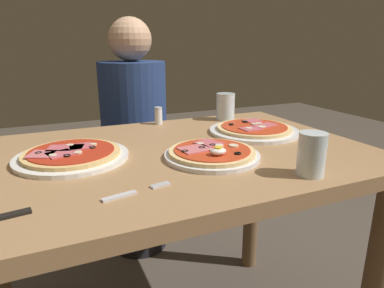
% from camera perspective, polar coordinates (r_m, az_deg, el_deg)
% --- Properties ---
extents(dining_table, '(1.19, 0.78, 0.76)m').
position_cam_1_polar(dining_table, '(1.05, -4.02, -7.72)').
color(dining_table, '#9E754C').
rests_on(dining_table, ground).
extents(pizza_foreground, '(0.26, 0.26, 0.05)m').
position_cam_1_polar(pizza_foreground, '(0.94, 3.36, -1.59)').
color(pizza_foreground, white).
rests_on(pizza_foreground, dining_table).
extents(pizza_across_left, '(0.30, 0.30, 0.03)m').
position_cam_1_polar(pizza_across_left, '(0.99, -19.48, -1.75)').
color(pizza_across_left, white).
rests_on(pizza_across_left, dining_table).
extents(pizza_across_right, '(0.31, 0.31, 0.03)m').
position_cam_1_polar(pizza_across_right, '(1.22, 10.35, 2.40)').
color(pizza_across_right, white).
rests_on(pizza_across_right, dining_table).
extents(water_glass_near, '(0.07, 0.07, 0.11)m').
position_cam_1_polar(water_glass_near, '(0.86, 19.34, -2.08)').
color(water_glass_near, silver).
rests_on(water_glass_near, dining_table).
extents(water_glass_far, '(0.07, 0.07, 0.11)m').
position_cam_1_polar(water_glass_far, '(1.41, 5.60, 5.95)').
color(water_glass_far, silver).
rests_on(water_glass_far, dining_table).
extents(fork, '(0.16, 0.05, 0.00)m').
position_cam_1_polar(fork, '(0.74, -10.03, -8.04)').
color(fork, silver).
rests_on(fork, dining_table).
extents(salt_shaker, '(0.03, 0.03, 0.07)m').
position_cam_1_polar(salt_shaker, '(1.33, -5.65, 4.72)').
color(salt_shaker, white).
rests_on(salt_shaker, dining_table).
extents(diner_person, '(0.32, 0.32, 1.18)m').
position_cam_1_polar(diner_person, '(1.74, -9.47, -0.44)').
color(diner_person, black).
rests_on(diner_person, ground).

